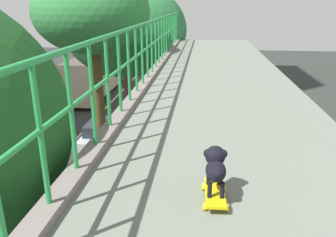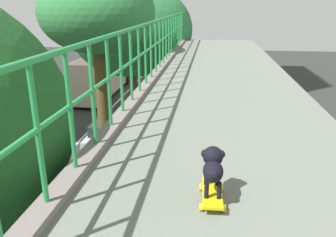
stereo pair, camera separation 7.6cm
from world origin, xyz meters
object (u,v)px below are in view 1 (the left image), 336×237
at_px(city_bus, 96,72).
at_px(small_dog, 216,165).
at_px(car_silver_seventh, 103,133).
at_px(car_red_taxi_fifth, 52,197).
at_px(toy_skateboard, 215,193).
at_px(car_white_sixth, 21,152).

height_order(city_bus, small_dog, small_dog).
bearing_deg(car_silver_seventh, small_dog, -69.14).
xyz_separation_m(car_red_taxi_fifth, small_dog, (5.85, -8.31, 5.88)).
height_order(car_red_taxi_fifth, toy_skateboard, toy_skateboard).
distance_m(car_silver_seventh, small_dog, 17.45).
relative_size(car_white_sixth, car_silver_seventh, 0.83).
height_order(car_silver_seventh, small_dog, small_dog).
distance_m(car_white_sixth, small_dog, 16.53).
bearing_deg(car_red_taxi_fifth, toy_skateboard, -55.05).
bearing_deg(toy_skateboard, car_white_sixth, 126.99).
distance_m(car_red_taxi_fifth, car_white_sixth, 5.27).
xyz_separation_m(car_red_taxi_fifth, car_white_sixth, (-3.45, 3.98, -0.08)).
relative_size(car_silver_seventh, city_bus, 0.42).
bearing_deg(car_silver_seventh, car_red_taxi_fifth, -90.02).
distance_m(car_red_taxi_fifth, small_dog, 11.74).
relative_size(car_white_sixth, city_bus, 0.35).
xyz_separation_m(car_red_taxi_fifth, toy_skateboard, (5.85, -8.37, 5.65)).
relative_size(car_silver_seventh, small_dog, 10.68).
height_order(car_silver_seventh, toy_skateboard, toy_skateboard).
relative_size(car_white_sixth, toy_skateboard, 7.93).
bearing_deg(car_white_sixth, car_red_taxi_fifth, -49.07).
xyz_separation_m(car_red_taxi_fifth, city_bus, (-3.85, 18.20, 1.27)).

